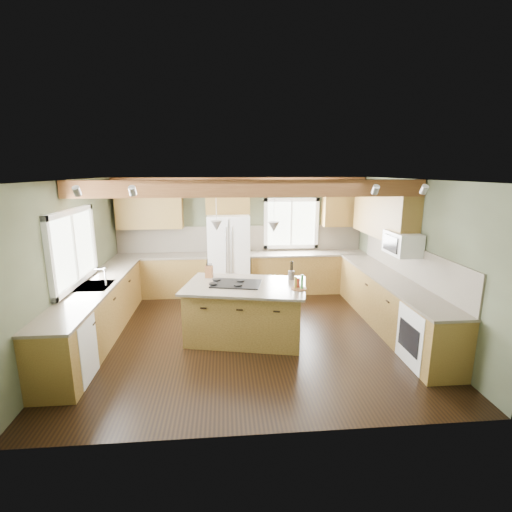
{
  "coord_description": "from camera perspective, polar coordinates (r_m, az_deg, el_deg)",
  "views": [
    {
      "loc": [
        -0.39,
        -5.89,
        2.75
      ],
      "look_at": [
        0.15,
        0.3,
        1.3
      ],
      "focal_mm": 26.0,
      "sensor_mm": 36.0,
      "label": 1
    }
  ],
  "objects": [
    {
      "name": "floor",
      "position": [
        6.51,
        -1.1,
        -11.86
      ],
      "size": [
        5.6,
        5.6,
        0.0
      ],
      "primitive_type": "plane",
      "color": "black",
      "rests_on": "ground"
    },
    {
      "name": "ceiling",
      "position": [
        5.91,
        -1.22,
        11.66
      ],
      "size": [
        5.6,
        5.6,
        0.0
      ],
      "primitive_type": "plane",
      "rotation": [
        3.14,
        0.0,
        0.0
      ],
      "color": "silver",
      "rests_on": "wall_back"
    },
    {
      "name": "wall_back",
      "position": [
        8.53,
        -2.28,
        3.31
      ],
      "size": [
        5.6,
        0.0,
        5.6
      ],
      "primitive_type": "plane",
      "rotation": [
        1.57,
        0.0,
        0.0
      ],
      "color": "#414531",
      "rests_on": "ground"
    },
    {
      "name": "wall_left",
      "position": [
        6.53,
        -26.49,
        -1.11
      ],
      "size": [
        0.0,
        5.0,
        5.0
      ],
      "primitive_type": "plane",
      "rotation": [
        1.57,
        0.0,
        1.57
      ],
      "color": "#414531",
      "rests_on": "ground"
    },
    {
      "name": "wall_right",
      "position": [
        6.85,
        22.9,
        -0.14
      ],
      "size": [
        0.0,
        5.0,
        5.0
      ],
      "primitive_type": "plane",
      "rotation": [
        1.57,
        0.0,
        -1.57
      ],
      "color": "#414531",
      "rests_on": "ground"
    },
    {
      "name": "ceiling_beam",
      "position": [
        5.8,
        -1.14,
        10.35
      ],
      "size": [
        5.55,
        0.26,
        0.26
      ],
      "primitive_type": "cube",
      "color": "brown",
      "rests_on": "ceiling"
    },
    {
      "name": "soffit_trim",
      "position": [
        8.3,
        -2.33,
        11.65
      ],
      "size": [
        5.55,
        0.2,
        0.1
      ],
      "primitive_type": "cube",
      "color": "brown",
      "rests_on": "ceiling"
    },
    {
      "name": "backsplash_back",
      "position": [
        8.53,
        -2.27,
        2.69
      ],
      "size": [
        5.58,
        0.03,
        0.58
      ],
      "primitive_type": "cube",
      "color": "brown",
      "rests_on": "wall_back"
    },
    {
      "name": "backsplash_right",
      "position": [
        6.91,
        22.53,
        -0.78
      ],
      "size": [
        0.03,
        3.7,
        0.58
      ],
      "primitive_type": "cube",
      "color": "brown",
      "rests_on": "wall_right"
    },
    {
      "name": "base_cab_back_left",
      "position": [
        8.53,
        -14.24,
        -3.01
      ],
      "size": [
        2.02,
        0.6,
        0.88
      ],
      "primitive_type": "cube",
      "color": "brown",
      "rests_on": "floor"
    },
    {
      "name": "counter_back_left",
      "position": [
        8.42,
        -14.42,
        -0.0
      ],
      "size": [
        2.06,
        0.64,
        0.04
      ],
      "primitive_type": "cube",
      "color": "#4B4237",
      "rests_on": "base_cab_back_left"
    },
    {
      "name": "base_cab_back_right",
      "position": [
        8.62,
        7.82,
        -2.56
      ],
      "size": [
        2.62,
        0.6,
        0.88
      ],
      "primitive_type": "cube",
      "color": "brown",
      "rests_on": "floor"
    },
    {
      "name": "counter_back_right",
      "position": [
        8.51,
        7.91,
        0.43
      ],
      "size": [
        2.66,
        0.64,
        0.04
      ],
      "primitive_type": "cube",
      "color": "#4B4237",
      "rests_on": "base_cab_back_right"
    },
    {
      "name": "base_cab_left",
      "position": [
        6.72,
        -23.19,
        -8.11
      ],
      "size": [
        0.6,
        3.7,
        0.88
      ],
      "primitive_type": "cube",
      "color": "brown",
      "rests_on": "floor"
    },
    {
      "name": "counter_left",
      "position": [
        6.57,
        -23.55,
        -4.36
      ],
      "size": [
        0.64,
        3.74,
        0.04
      ],
      "primitive_type": "cube",
      "color": "#4B4237",
      "rests_on": "base_cab_left"
    },
    {
      "name": "base_cab_right",
      "position": [
        7.0,
        19.89,
        -6.97
      ],
      "size": [
        0.6,
        3.7,
        0.88
      ],
      "primitive_type": "cube",
      "color": "brown",
      "rests_on": "floor"
    },
    {
      "name": "counter_right",
      "position": [
        6.86,
        20.19,
        -3.35
      ],
      "size": [
        0.64,
        3.74,
        0.04
      ],
      "primitive_type": "cube",
      "color": "#4B4237",
      "rests_on": "base_cab_right"
    },
    {
      "name": "upper_cab_back_left",
      "position": [
        8.41,
        -16.04,
        7.15
      ],
      "size": [
        1.4,
        0.35,
        0.9
      ],
      "primitive_type": "cube",
      "color": "brown",
      "rests_on": "wall_back"
    },
    {
      "name": "upper_cab_over_fridge",
      "position": [
        8.24,
        -4.39,
        8.9
      ],
      "size": [
        0.96,
        0.35,
        0.7
      ],
      "primitive_type": "cube",
      "color": "brown",
      "rests_on": "wall_back"
    },
    {
      "name": "upper_cab_right",
      "position": [
        7.47,
        18.97,
        6.26
      ],
      "size": [
        0.35,
        2.2,
        0.9
      ],
      "primitive_type": "cube",
      "color": "brown",
      "rests_on": "wall_right"
    },
    {
      "name": "upper_cab_back_corner",
      "position": [
        8.68,
        13.21,
        7.48
      ],
      "size": [
        0.9,
        0.35,
        0.9
      ],
      "primitive_type": "cube",
      "color": "brown",
      "rests_on": "wall_back"
    },
    {
      "name": "window_left",
      "position": [
        6.52,
        -26.4,
        1.13
      ],
      "size": [
        0.04,
        1.6,
        1.05
      ],
      "primitive_type": "cube",
      "color": "white",
      "rests_on": "wall_left"
    },
    {
      "name": "window_back",
      "position": [
        8.6,
        5.42,
        5.03
      ],
      "size": [
        1.1,
        0.04,
        1.0
      ],
      "primitive_type": "cube",
      "color": "white",
      "rests_on": "wall_back"
    },
    {
      "name": "sink",
      "position": [
        6.57,
        -23.55,
        -4.31
      ],
      "size": [
        0.5,
        0.65,
        0.03
      ],
      "primitive_type": "cube",
      "color": "#262628",
      "rests_on": "counter_left"
    },
    {
      "name": "faucet",
      "position": [
        6.48,
        -22.16,
        -3.09
      ],
      "size": [
        0.02,
        0.02,
        0.28
      ],
      "primitive_type": "cylinder",
      "color": "#B2B2B7",
      "rests_on": "sink"
    },
    {
      "name": "dishwasher",
      "position": [
        5.6,
        -27.21,
        -12.9
      ],
      "size": [
        0.6,
        0.6,
        0.84
      ],
      "primitive_type": "cube",
      "color": "white",
      "rests_on": "floor"
    },
    {
      "name": "oven",
      "position": [
        5.93,
        25.07,
        -11.2
      ],
      "size": [
        0.6,
        0.72,
        0.84
      ],
      "primitive_type": "cube",
      "color": "white",
      "rests_on": "floor"
    },
    {
      "name": "microwave",
      "position": [
        6.66,
        21.61,
        1.81
      ],
      "size": [
        0.4,
        0.7,
        0.38
      ],
      "primitive_type": "cube",
      "color": "white",
      "rests_on": "wall_right"
    },
    {
      "name": "pendant_left",
      "position": [
        5.95,
        -6.08,
        4.63
      ],
      "size": [
        0.18,
        0.18,
        0.16
      ],
      "primitive_type": "cone",
      "rotation": [
        3.14,
        0.0,
        0.0
      ],
      "color": "#B2B2B7",
      "rests_on": "ceiling"
    },
    {
      "name": "pendant_right",
      "position": [
        5.8,
        2.75,
        4.49
      ],
      "size": [
        0.18,
        0.18,
        0.16
      ],
      "primitive_type": "cone",
      "rotation": [
        3.14,
        0.0,
        0.0
      ],
      "color": "#B2B2B7",
      "rests_on": "ceiling"
    },
    {
      "name": "refrigerator",
      "position": [
        8.22,
        -4.22,
        0.07
      ],
      "size": [
        0.9,
        0.74,
        1.8
      ],
      "primitive_type": "cube",
      "color": "white",
      "rests_on": "floor"
    },
    {
      "name": "island",
      "position": [
        6.24,
        -1.63,
        -8.63
      ],
      "size": [
        2.02,
        1.48,
        0.88
      ],
      "primitive_type": "cube",
      "rotation": [
        0.0,
        0.0,
        -0.21
      ],
      "color": "brown",
      "rests_on": "floor"
    },
    {
      "name": "island_top",
      "position": [
        6.08,
        -1.66,
        -4.6
      ],
      "size": [
        2.17,
        1.62,
        0.04
      ],
      "primitive_type": "cube",
      "rotation": [
        0.0,
        0.0,
        -0.21
      ],
      "color": "#4B4237",
      "rests_on": "island"
    },
    {
      "name": "cooktop",
      "position": [
        6.1,
        -3.07,
        -4.27
      ],
      "size": [
        0.88,
        0.68,
        0.02
      ],
      "primitive_type": "cube",
      "rotation": [
        0.0,
        0.0,
        -0.21
      ],
      "color": "black",
      "rests_on": "island_top"
    },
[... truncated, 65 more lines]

